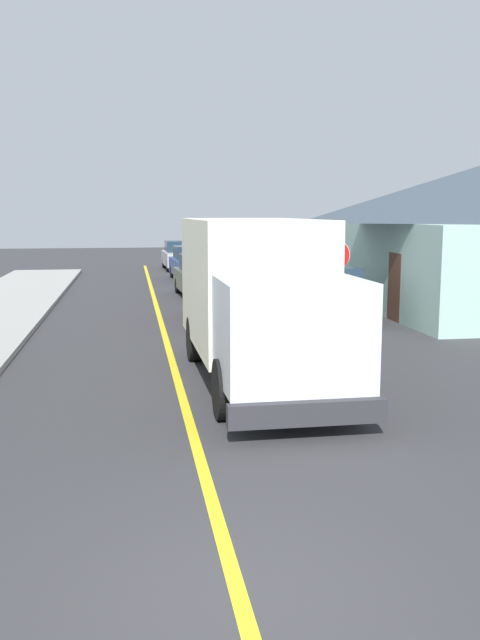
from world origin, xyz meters
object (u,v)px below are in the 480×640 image
(parked_car_near, at_px, (219,295))
(parked_car_furthest, at_px, (180,256))
(box_truck, at_px, (257,292))
(stop_sign, at_px, (335,271))
(parked_van_across, at_px, (328,294))
(parked_car_mid, at_px, (202,277))
(parked_car_far, at_px, (191,264))

(parked_car_near, bearing_deg, parked_car_furthest, 89.62)
(parked_car_furthest, bearing_deg, box_truck, -90.77)
(parked_car_furthest, height_order, stop_sign, stop_sign)
(box_truck, distance_m, parked_car_near, 7.79)
(parked_van_across, bearing_deg, parked_car_mid, 117.08)
(box_truck, bearing_deg, parked_van_across, 63.77)
(parked_car_far, bearing_deg, parked_car_near, -91.16)
(box_truck, height_order, parked_car_furthest, box_truck)
(parked_car_mid, distance_m, parked_car_far, 6.81)
(stop_sign, bearing_deg, parked_van_across, 76.07)
(box_truck, xyz_separation_m, parked_car_furthest, (0.36, 26.83, -0.97))
(box_truck, relative_size, parked_car_far, 1.61)
(parked_car_near, bearing_deg, parked_car_far, 88.84)
(parked_car_far, height_order, parked_car_furthest, same)
(parked_car_mid, xyz_separation_m, parked_van_across, (3.30, -6.45, 0.00))
(parked_car_mid, height_order, parked_car_furthest, same)
(parked_car_near, distance_m, parked_car_mid, 6.04)
(parked_car_mid, height_order, parked_car_far, same)
(parked_car_far, bearing_deg, parked_car_mid, -91.57)
(parked_car_near, height_order, stop_sign, stop_sign)
(box_truck, xyz_separation_m, parked_car_mid, (0.31, 13.76, -0.97))
(parked_car_near, xyz_separation_m, parked_van_across, (3.37, -0.41, 0.00))
(parked_car_near, distance_m, stop_sign, 4.86)
(box_truck, height_order, parked_car_far, box_truck)
(parked_car_mid, relative_size, parked_car_far, 1.00)
(stop_sign, bearing_deg, parked_car_far, 97.44)
(parked_car_far, bearing_deg, stop_sign, -82.56)
(parked_car_far, distance_m, stop_sign, 17.07)
(parked_car_near, xyz_separation_m, stop_sign, (2.47, -4.05, 1.06))
(parked_car_near, bearing_deg, parked_van_across, -6.92)
(parked_car_far, xyz_separation_m, parked_car_furthest, (-0.13, 6.26, 0.00))
(parked_car_near, bearing_deg, stop_sign, -58.65)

